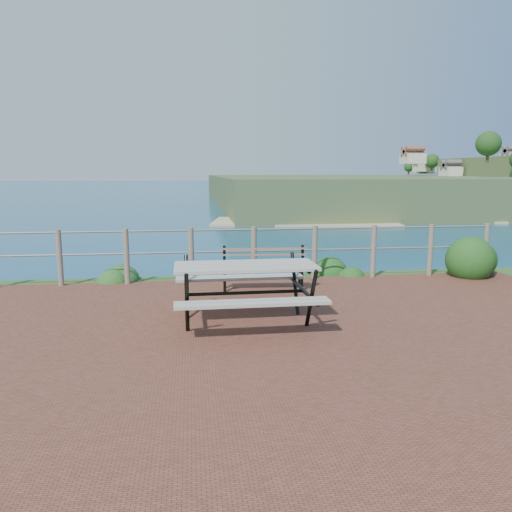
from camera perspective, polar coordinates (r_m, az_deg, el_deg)
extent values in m
cube|color=brown|center=(6.13, 3.75, -9.64)|extent=(10.00, 7.00, 0.12)
plane|color=#155883|center=(205.68, -7.23, 9.00)|extent=(1200.00, 1200.00, 0.00)
cylinder|color=#6B5B4C|center=(9.43, -21.53, -0.20)|extent=(0.10, 0.10, 1.00)
cylinder|color=#6B5B4C|center=(9.22, -14.58, -0.04)|extent=(0.10, 0.10, 1.00)
cylinder|color=#6B5B4C|center=(9.14, -7.42, 0.11)|extent=(0.10, 0.10, 1.00)
cylinder|color=#6B5B4C|center=(9.21, -0.25, 0.27)|extent=(0.10, 0.10, 1.00)
cylinder|color=#6B5B4C|center=(9.43, 6.70, 0.41)|extent=(0.10, 0.10, 1.00)
cylinder|color=#6B5B4C|center=(9.77, 13.26, 0.54)|extent=(0.10, 0.10, 1.00)
cylinder|color=#6B5B4C|center=(10.23, 19.30, 0.66)|extent=(0.10, 0.10, 1.00)
cylinder|color=#6B5B4C|center=(10.80, 24.76, 0.76)|extent=(0.10, 0.10, 1.00)
cylinder|color=slate|center=(9.15, -0.25, 3.05)|extent=(9.40, 0.04, 0.04)
cylinder|color=slate|center=(9.21, -0.25, 0.57)|extent=(9.40, 0.04, 0.04)
cube|color=#3D562B|center=(257.87, 25.93, 6.90)|extent=(260.00, 180.00, 12.00)
cube|color=#A59F94|center=(6.59, -1.21, -1.16)|extent=(1.87, 0.79, 0.04)
cube|color=#A59F94|center=(6.65, -1.20, -3.79)|extent=(1.87, 0.29, 0.04)
cube|color=#A59F94|center=(6.65, -1.20, -3.79)|extent=(1.87, 0.29, 0.04)
cylinder|color=black|center=(6.67, -1.20, -4.22)|extent=(1.61, 0.06, 0.05)
cube|color=brown|center=(8.51, 0.79, -1.29)|extent=(1.43, 0.46, 0.03)
cube|color=brown|center=(8.47, 0.79, 0.35)|extent=(1.41, 0.21, 0.32)
cube|color=black|center=(8.55, 0.79, -2.56)|extent=(0.05, 0.06, 0.39)
cube|color=black|center=(8.55, 0.79, -2.56)|extent=(0.05, 0.06, 0.39)
cube|color=black|center=(8.55, 0.79, -2.56)|extent=(0.05, 0.06, 0.39)
cube|color=black|center=(8.55, 0.79, -2.56)|extent=(0.05, 0.06, 0.39)
ellipsoid|color=#154417|center=(10.88, 23.76, -1.89)|extent=(0.99, 0.99, 1.42)
ellipsoid|color=#1F4A1C|center=(9.68, -15.85, -2.78)|extent=(0.69, 0.69, 0.40)
ellipsoid|color=#154417|center=(10.12, 9.79, -2.02)|extent=(0.73, 0.73, 0.45)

